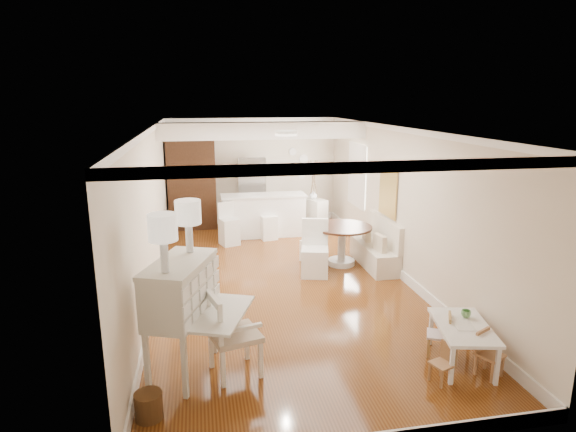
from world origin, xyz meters
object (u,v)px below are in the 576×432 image
object	(u,v)px
dining_table	(342,245)
slip_chair_far	(314,242)
kids_chair_a	(442,363)
bar_stool_right	(268,220)
wicker_basket	(149,406)
pantry_cabinet	(192,184)
kids_chair_b	(438,334)
fridge	(265,191)
kids_chair_c	(490,354)
kids_table	(462,344)
sideboard	(313,213)
slip_chair_near	(315,248)
gustavian_armchair	(235,333)
secretary_bureau	(182,318)
bar_stool_left	(229,224)
breakfast_counter	(264,215)

from	to	relation	value
dining_table	slip_chair_far	xyz separation A→B (m)	(-0.52, 0.25, 0.03)
kids_chair_a	bar_stool_right	size ratio (longest dim) A/B	0.54
wicker_basket	pantry_cabinet	bearing A→B (deg)	86.69
kids_chair_b	dining_table	xyz separation A→B (m)	(-0.21, 3.65, 0.11)
dining_table	pantry_cabinet	bearing A→B (deg)	130.28
kids_chair_a	bar_stool_right	world-z (taller)	bar_stool_right
slip_chair_far	pantry_cabinet	xyz separation A→B (m)	(-2.44, 3.25, 0.71)
fridge	kids_chair_b	bearing A→B (deg)	-79.84
kids_chair_a	kids_chair_b	xyz separation A→B (m)	(0.26, 0.59, 0.05)
wicker_basket	kids_chair_a	distance (m)	3.37
kids_chair_c	bar_stool_right	world-z (taller)	bar_stool_right
kids_chair_b	slip_chair_far	bearing A→B (deg)	-142.22
kids_table	pantry_cabinet	world-z (taller)	pantry_cabinet
fridge	sideboard	world-z (taller)	fridge
kids_chair_b	slip_chair_near	world-z (taller)	slip_chair_near
gustavian_armchair	kids_chair_c	xyz separation A→B (m)	(3.03, -0.65, -0.24)
secretary_bureau	kids_chair_c	bearing A→B (deg)	8.92
bar_stool_left	fridge	size ratio (longest dim) A/B	0.54
slip_chair_near	sideboard	xyz separation A→B (m)	(0.80, 3.43, -0.15)
slip_chair_near	bar_stool_left	size ratio (longest dim) A/B	1.09
kids_table	wicker_basket	bearing A→B (deg)	-174.18
kids_chair_a	slip_chair_near	size ratio (longest dim) A/B	0.46
slip_chair_near	pantry_cabinet	distance (m)	4.62
wicker_basket	slip_chair_near	size ratio (longest dim) A/B	0.28
pantry_cabinet	kids_chair_a	bearing A→B (deg)	-69.33
kids_chair_b	bar_stool_right	xyz separation A→B (m)	(-1.40, 5.75, 0.16)
kids_chair_b	bar_stool_left	size ratio (longest dim) A/B	0.61
bar_stool_left	fridge	bearing A→B (deg)	37.55
dining_table	sideboard	world-z (taller)	dining_table
kids_chair_b	pantry_cabinet	distance (m)	7.87
kids_chair_c	breakfast_counter	xyz separation A→B (m)	(-1.86, 6.64, 0.23)
kids_chair_a	pantry_cabinet	bearing A→B (deg)	-178.09
wicker_basket	sideboard	size ratio (longest dim) A/B	0.37
kids_table	slip_chair_far	bearing A→B (deg)	102.68
dining_table	fridge	xyz separation A→B (m)	(-1.06, 3.46, 0.49)
slip_chair_far	slip_chair_near	bearing A→B (deg)	61.61
pantry_cabinet	secretary_bureau	bearing A→B (deg)	-90.83
gustavian_armchair	sideboard	distance (m)	7.01
bar_stool_left	bar_stool_right	distance (m)	1.00
slip_chair_near	sideboard	bearing A→B (deg)	91.05
kids_chair_b	dining_table	size ratio (longest dim) A/B	0.50
wicker_basket	kids_chair_a	size ratio (longest dim) A/B	0.60
slip_chair_far	pantry_cabinet	distance (m)	4.12
slip_chair_near	fridge	world-z (taller)	fridge
fridge	secretary_bureau	bearing A→B (deg)	-106.15
wicker_basket	pantry_cabinet	xyz separation A→B (m)	(0.45, 7.78, 1.00)
kids_chair_a	bar_stool_left	world-z (taller)	bar_stool_left
kids_table	slip_chair_near	xyz separation A→B (m)	(-1.09, 3.42, 0.27)
dining_table	slip_chair_near	bearing A→B (deg)	-144.92
gustavian_armchair	bar_stool_left	bearing A→B (deg)	-17.75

